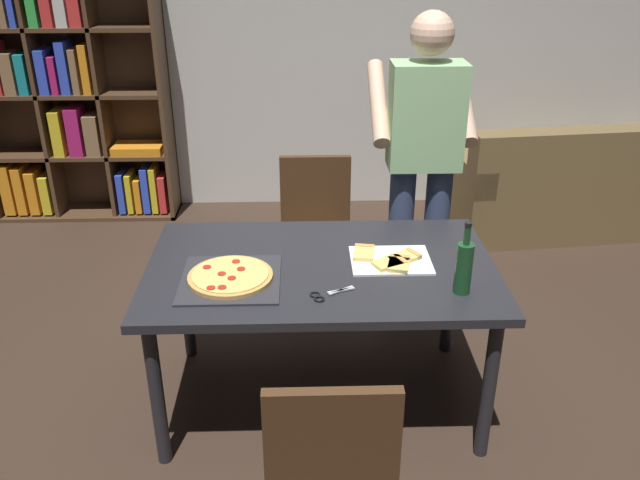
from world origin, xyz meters
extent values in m
plane|color=#38281E|center=(0.00, 0.00, 0.00)|extent=(12.00, 12.00, 0.00)
cube|color=silver|center=(0.00, 2.60, 1.40)|extent=(6.40, 0.10, 2.80)
cube|color=#232328|center=(0.00, 0.00, 0.73)|extent=(1.55, 0.95, 0.04)
cylinder|color=#232328|center=(-0.70, -0.39, 0.35)|extent=(0.06, 0.06, 0.71)
cylinder|color=#232328|center=(0.70, -0.39, 0.35)|extent=(0.06, 0.06, 0.71)
cylinder|color=#232328|center=(-0.70, 0.39, 0.35)|extent=(0.06, 0.06, 0.71)
cylinder|color=#232328|center=(0.70, 0.39, 0.35)|extent=(0.06, 0.06, 0.71)
cube|color=#472D19|center=(0.00, -0.87, 0.43)|extent=(0.42, 0.42, 0.04)
cube|color=#472D19|center=(0.00, -1.06, 0.68)|extent=(0.42, 0.04, 0.45)
cylinder|color=#472D19|center=(0.18, -0.69, 0.21)|extent=(0.04, 0.04, 0.41)
cylinder|color=#472D19|center=(-0.18, -0.69, 0.21)|extent=(0.04, 0.04, 0.41)
cube|color=#472D19|center=(0.00, 0.87, 0.43)|extent=(0.42, 0.42, 0.04)
cube|color=#472D19|center=(0.00, 1.06, 0.68)|extent=(0.42, 0.04, 0.45)
cylinder|color=#472D19|center=(-0.18, 0.69, 0.21)|extent=(0.04, 0.04, 0.41)
cylinder|color=#472D19|center=(0.18, 0.69, 0.21)|extent=(0.04, 0.04, 0.41)
cylinder|color=#472D19|center=(-0.18, 1.05, 0.21)|extent=(0.04, 0.04, 0.41)
cylinder|color=#472D19|center=(0.18, 1.05, 0.21)|extent=(0.04, 0.04, 0.41)
cube|color=brown|center=(1.90, 2.05, 0.20)|extent=(1.78, 1.02, 0.40)
cube|color=brown|center=(1.93, 1.73, 0.62)|extent=(1.71, 0.37, 0.45)
cube|color=brown|center=(1.13, 1.97, 0.50)|extent=(0.25, 0.86, 0.20)
cube|color=#513823|center=(-1.10, 2.35, 0.97)|extent=(0.03, 0.35, 1.95)
cube|color=#513823|center=(-1.79, 2.35, 0.01)|extent=(1.40, 0.35, 0.03)
cube|color=#513823|center=(-1.79, 2.51, 0.97)|extent=(1.40, 0.03, 1.95)
cube|color=#513823|center=(-1.79, 2.35, 0.50)|extent=(1.34, 0.29, 0.03)
cube|color=#513823|center=(-1.79, 2.35, 0.97)|extent=(1.34, 0.29, 0.03)
cube|color=#513823|center=(-1.79, 2.35, 1.45)|extent=(1.34, 0.29, 0.03)
cube|color=#513823|center=(-2.01, 2.35, 0.97)|extent=(0.03, 0.29, 1.89)
cube|color=#513823|center=(-1.56, 2.35, 0.97)|extent=(0.03, 0.29, 1.89)
cube|color=orange|center=(-2.38, 2.33, 0.24)|extent=(0.08, 0.22, 0.40)
cube|color=orange|center=(-2.28, 2.33, 0.23)|extent=(0.07, 0.22, 0.38)
cube|color=orange|center=(-2.18, 2.33, 0.21)|extent=(0.07, 0.22, 0.34)
cube|color=yellow|center=(-2.09, 2.33, 0.20)|extent=(0.07, 0.22, 0.30)
cube|color=blue|center=(-1.50, 2.33, 0.20)|extent=(0.05, 0.22, 0.32)
cube|color=yellow|center=(-1.44, 2.33, 0.20)|extent=(0.04, 0.22, 0.31)
cube|color=orange|center=(-1.37, 2.33, 0.18)|extent=(0.05, 0.22, 0.27)
cube|color=blue|center=(-1.31, 2.33, 0.23)|extent=(0.05, 0.22, 0.36)
cube|color=yellow|center=(-1.24, 2.33, 0.23)|extent=(0.05, 0.22, 0.36)
cube|color=red|center=(-1.18, 2.33, 0.19)|extent=(0.05, 0.22, 0.29)
cube|color=yellow|center=(-1.92, 2.33, 0.69)|extent=(0.08, 0.22, 0.34)
cube|color=#B21E66|center=(-1.79, 2.33, 0.70)|extent=(0.10, 0.22, 0.36)
cube|color=olive|center=(-1.66, 2.33, 0.67)|extent=(0.10, 0.22, 0.31)
cube|color=orange|center=(-1.34, 2.33, 0.55)|extent=(0.38, 0.25, 0.07)
cube|color=olive|center=(-2.18, 2.33, 1.14)|extent=(0.09, 0.22, 0.30)
cube|color=teal|center=(-2.09, 2.33, 1.13)|extent=(0.07, 0.22, 0.29)
cube|color=blue|center=(-1.94, 2.33, 1.15)|extent=(0.07, 0.22, 0.32)
cube|color=#B21E66|center=(-1.86, 2.33, 1.13)|extent=(0.05, 0.22, 0.27)
cube|color=blue|center=(-1.79, 2.33, 1.18)|extent=(0.07, 0.22, 0.37)
cube|color=olive|center=(-1.71, 2.33, 1.15)|extent=(0.05, 0.22, 0.32)
cube|color=orange|center=(-1.63, 2.33, 1.17)|extent=(0.06, 0.22, 0.35)
cube|color=olive|center=(-2.14, 2.33, 1.61)|extent=(0.05, 0.22, 0.30)
cube|color=green|center=(-1.93, 2.33, 1.61)|extent=(0.07, 0.22, 0.30)
cube|color=silver|center=(-1.74, 2.33, 1.61)|extent=(0.08, 0.22, 0.30)
cylinder|color=#38476B|center=(0.67, 0.72, 0.47)|extent=(0.14, 0.14, 0.95)
cylinder|color=#38476B|center=(0.47, 0.72, 0.47)|extent=(0.14, 0.14, 0.95)
cube|color=#99CC8C|center=(0.57, 0.72, 1.23)|extent=(0.38, 0.22, 0.55)
sphere|color=#E0B293|center=(0.57, 0.72, 1.64)|extent=(0.22, 0.22, 0.22)
cylinder|color=#E0B293|center=(0.80, 0.90, 1.25)|extent=(0.09, 0.50, 0.39)
cylinder|color=#E0B293|center=(0.34, 0.90, 1.25)|extent=(0.09, 0.50, 0.39)
cube|color=#2D2D33|center=(-0.39, -0.13, 0.76)|extent=(0.42, 0.42, 0.01)
cylinder|color=tan|center=(-0.39, -0.13, 0.77)|extent=(0.36, 0.36, 0.02)
cylinder|color=#EACC6B|center=(-0.39, -0.13, 0.78)|extent=(0.33, 0.33, 0.01)
cylinder|color=#B22819|center=(-0.41, -0.25, 0.79)|extent=(0.04, 0.04, 0.00)
cylinder|color=#B22819|center=(-0.38, -0.18, 0.79)|extent=(0.04, 0.04, 0.00)
cylinder|color=#B22819|center=(-0.46, -0.25, 0.79)|extent=(0.04, 0.04, 0.00)
cylinder|color=#B22819|center=(-0.35, -0.10, 0.79)|extent=(0.04, 0.04, 0.00)
cylinder|color=#B22819|center=(-0.43, -0.14, 0.79)|extent=(0.04, 0.04, 0.00)
cylinder|color=#B22819|center=(-0.38, -0.03, 0.79)|extent=(0.04, 0.04, 0.00)
cylinder|color=#B22819|center=(-0.50, -0.07, 0.79)|extent=(0.04, 0.04, 0.00)
cube|color=white|center=(0.32, 0.02, 0.76)|extent=(0.36, 0.28, 0.01)
cube|color=#EACC6B|center=(0.37, 0.02, 0.77)|extent=(0.17, 0.15, 0.02)
cube|color=tan|center=(0.42, 0.05, 0.77)|extent=(0.07, 0.09, 0.02)
cube|color=#EACC6B|center=(0.20, 0.07, 0.77)|extent=(0.11, 0.15, 0.02)
cube|color=tan|center=(0.21, 0.13, 0.77)|extent=(0.09, 0.04, 0.02)
cube|color=#EACC6B|center=(0.30, -0.03, 0.77)|extent=(0.17, 0.14, 0.02)
cube|color=tan|center=(0.36, -0.01, 0.77)|extent=(0.06, 0.09, 0.02)
cube|color=#EACC6B|center=(0.34, -0.04, 0.77)|extent=(0.12, 0.16, 0.02)
cube|color=tan|center=(0.36, 0.02, 0.77)|extent=(0.09, 0.04, 0.02)
cylinder|color=#194723|center=(0.57, -0.26, 0.86)|extent=(0.07, 0.07, 0.22)
cylinder|color=#194723|center=(0.57, -0.26, 1.01)|extent=(0.03, 0.03, 0.08)
cylinder|color=black|center=(0.57, -0.26, 1.06)|extent=(0.03, 0.03, 0.02)
cube|color=silver|center=(0.07, -0.24, 0.76)|extent=(0.11, 0.07, 0.01)
cube|color=silver|center=(0.07, -0.24, 0.76)|extent=(0.12, 0.05, 0.01)
torus|color=black|center=(-0.03, -0.27, 0.76)|extent=(0.06, 0.06, 0.01)
torus|color=black|center=(-0.02, -0.30, 0.76)|extent=(0.06, 0.06, 0.01)
camera|label=1|loc=(-0.08, -2.59, 2.13)|focal=36.88mm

